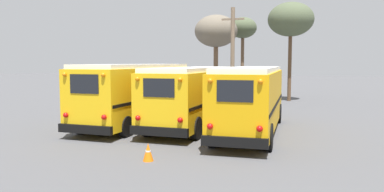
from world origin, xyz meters
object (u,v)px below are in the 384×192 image
Objects in this scene: bare_tree_2 at (291,20)px; traffic_cone at (148,152)px; school_bus_2 at (251,97)px; bare_tree_0 at (216,32)px; school_bus_0 at (138,92)px; school_bus_1 at (194,94)px; bare_tree_1 at (243,29)px; utility_pole at (233,55)px.

traffic_cone is (-2.96, -21.92, -6.59)m from bare_tree_2.
bare_tree_0 reaches higher than school_bus_2.
school_bus_2 is (6.24, -0.73, -0.05)m from school_bus_0.
school_bus_1 is at bearing -79.26° from bare_tree_0.
school_bus_1 is 16.15m from bare_tree_2.
bare_tree_1 is at bearing 149.43° from bare_tree_2.
utility_pole is (2.65, 11.29, 2.20)m from school_bus_0.
bare_tree_2 reaches higher than traffic_cone.
bare_tree_0 is (-2.71, 14.26, 4.36)m from school_bus_1.
school_bus_2 is at bearing -6.66° from school_bus_0.
utility_pole reaches higher than school_bus_2.
school_bus_1 is 18.24m from bare_tree_1.
school_bus_1 is 15.16m from bare_tree_0.
bare_tree_2 reaches higher than school_bus_2.
utility_pole is 18.54m from traffic_cone.
traffic_cone is at bearing -80.89° from bare_tree_0.
bare_tree_2 is 23.08m from traffic_cone.
bare_tree_1 is at bearing 93.09° from school_bus_1.
school_bus_2 is 6.72m from traffic_cone.
school_bus_2 reaches higher than school_bus_1.
utility_pole is at bearing -137.68° from bare_tree_2.
bare_tree_1 is (-0.95, 17.57, 4.81)m from school_bus_1.
school_bus_0 is 6.28m from school_bus_2.
school_bus_0 is 3.13m from school_bus_1.
school_bus_2 is at bearing 68.56° from traffic_cone.
bare_tree_0 is at bearing 124.83° from utility_pole.
school_bus_0 is 1.16× the size of bare_tree_2.
utility_pole reaches higher than bare_tree_1.
school_bus_2 is 1.29× the size of bare_tree_0.
school_bus_0 is 1.01× the size of school_bus_2.
school_bus_0 is at bearing 119.27° from traffic_cone.
bare_tree_0 is 0.99× the size of bare_tree_1.
school_bus_0 is 7.98m from traffic_cone.
bare_tree_2 is (0.56, 15.80, 5.21)m from school_bus_2.
traffic_cone is at bearing -60.73° from school_bus_0.
school_bus_2 is (3.12, -0.97, 0.02)m from school_bus_1.
traffic_cone is at bearing -86.25° from utility_pole.
school_bus_0 is at bearing -103.20° from utility_pole.
school_bus_1 is 0.97× the size of school_bus_2.
utility_pole is 0.91× the size of bare_tree_2.
bare_tree_0 is at bearing 99.11° from traffic_cone.
school_bus_2 is 19.57m from bare_tree_1.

